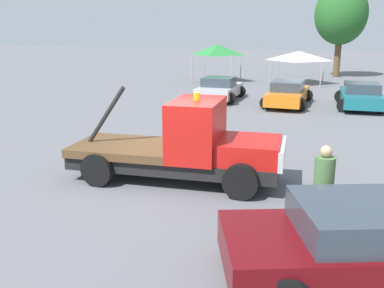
% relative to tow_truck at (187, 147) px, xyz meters
% --- Properties ---
extents(ground_plane, '(160.00, 160.00, 0.00)m').
position_rel_tow_truck_xyz_m(ground_plane, '(-0.35, -0.03, -0.94)').
color(ground_plane, slate).
extents(tow_truck, '(5.85, 2.52, 2.51)m').
position_rel_tow_truck_xyz_m(tow_truck, '(0.00, 0.00, 0.00)').
color(tow_truck, black).
rests_on(tow_truck, ground).
extents(foreground_car, '(5.30, 3.68, 1.34)m').
position_rel_tow_truck_xyz_m(foreground_car, '(4.45, -3.48, -0.29)').
color(foreground_car, '#5B0A0F').
rests_on(foreground_car, ground).
extents(person_near_truck, '(0.40, 0.40, 1.79)m').
position_rel_tow_truck_xyz_m(person_near_truck, '(3.58, -1.88, 0.09)').
color(person_near_truck, '#38383D').
rests_on(person_near_truck, ground).
extents(parked_car_silver, '(2.62, 4.29, 1.34)m').
position_rel_tow_truck_xyz_m(parked_car_silver, '(-2.96, 13.59, -0.29)').
color(parked_car_silver, '#B7B7BC').
rests_on(parked_car_silver, ground).
extents(parked_car_orange, '(2.41, 4.90, 1.34)m').
position_rel_tow_truck_xyz_m(parked_car_orange, '(1.03, 13.02, -0.29)').
color(parked_car_orange, orange).
rests_on(parked_car_orange, ground).
extents(parked_car_teal, '(2.66, 4.74, 1.34)m').
position_rel_tow_truck_xyz_m(parked_car_teal, '(4.71, 13.51, -0.29)').
color(parked_car_teal, '#196670').
rests_on(parked_car_teal, ground).
extents(canopy_tent_green, '(3.15, 3.15, 2.89)m').
position_rel_tow_truck_xyz_m(canopy_tent_green, '(-5.61, 22.21, 1.54)').
color(canopy_tent_green, '#9E9EA3').
rests_on(canopy_tent_green, ground).
extents(canopy_tent_white, '(3.61, 3.61, 2.44)m').
position_rel_tow_truck_xyz_m(canopy_tent_white, '(0.50, 22.95, 1.15)').
color(canopy_tent_white, '#9E9EA3').
rests_on(canopy_tent_white, ground).
extents(tree_right, '(4.35, 4.35, 7.76)m').
position_rel_tow_truck_xyz_m(tree_right, '(3.14, 29.21, 4.27)').
color(tree_right, brown).
rests_on(tree_right, ground).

